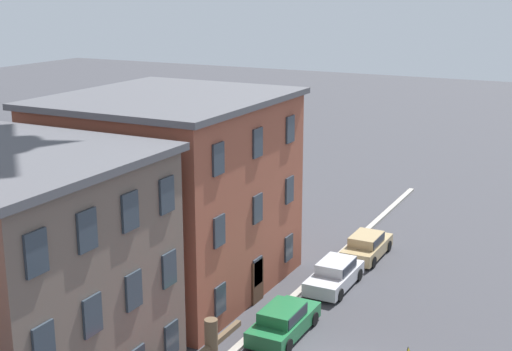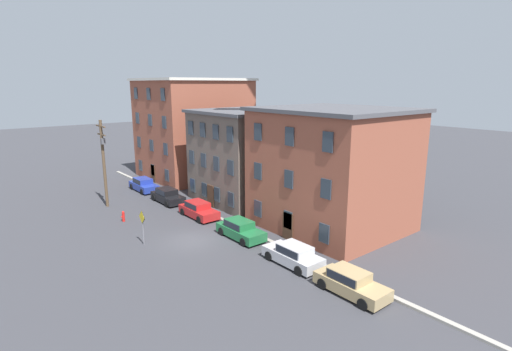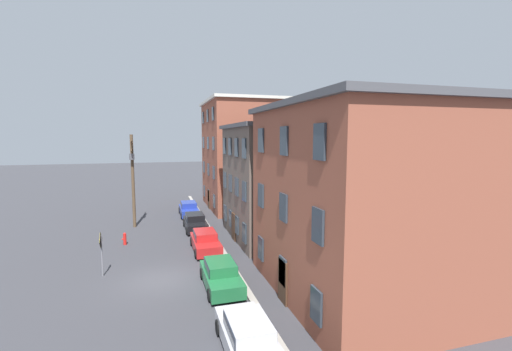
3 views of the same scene
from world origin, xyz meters
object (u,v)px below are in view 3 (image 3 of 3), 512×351
car_green (221,274)px  car_black (195,221)px  utility_pole (133,176)px  car_blue (189,208)px  car_red (205,240)px  car_silver (248,335)px  caution_sign (101,247)px  fire_hydrant (125,239)px

car_green → car_black: bearing=179.9°
utility_pole → car_blue: bearing=123.0°
car_red → utility_pole: utility_pole is taller
car_blue → car_silver: size_ratio=1.00×
car_blue → caution_sign: caution_sign is taller
car_blue → car_green: 18.46m
car_black → car_silver: bearing=-0.4°
car_blue → car_green: bearing=-0.1°
car_blue → utility_pole: 7.54m
car_black → fire_hydrant: bearing=-63.3°
car_blue → utility_pole: size_ratio=0.51×
car_red → car_green: bearing=-0.6°
car_green → fire_hydrant: 11.20m
car_red → caution_sign: (2.98, -6.62, 1.08)m
car_blue → caution_sign: bearing=-23.7°
car_green → caution_sign: 7.50m
car_blue → car_green: (18.46, -0.02, 0.00)m
car_red → fire_hydrant: car_red is taller
car_silver → car_blue: bearing=179.7°
car_blue → car_red: same height
car_black → caution_sign: 11.22m
utility_pole → car_black: bearing=64.9°
car_blue → utility_pole: (3.46, -5.32, 4.08)m
car_silver → fire_hydrant: car_silver is taller
utility_pole → fire_hydrant: utility_pole is taller
caution_sign → utility_pole: utility_pole is taller
car_blue → car_red: bearing=0.2°
car_black → utility_pole: 7.15m
car_black → car_green: bearing=-0.1°
car_blue → caution_sign: (14.97, -6.57, 1.08)m
car_blue → car_green: same height
car_black → car_silver: (18.63, -0.13, 0.00)m
car_green → utility_pole: 16.43m
caution_sign → fire_hydrant: (-6.12, 0.80, -1.34)m
car_blue → car_black: (5.94, -0.00, 0.00)m
car_blue → car_black: same height
car_black → car_red: size_ratio=1.00×
utility_pole → car_green: bearing=19.4°
car_blue → utility_pole: bearing=-57.0°
car_red → car_green: (6.48, -0.07, 0.00)m
car_black → utility_pole: size_ratio=0.51×
car_blue → fire_hydrant: size_ratio=4.58×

